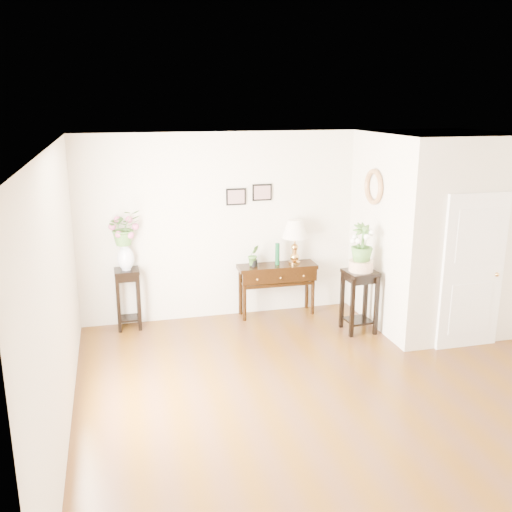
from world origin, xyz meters
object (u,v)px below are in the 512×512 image
object	(u,v)px
console_table	(277,290)
plant_stand_a	(128,299)
plant_stand_b	(359,301)
table_lamp	(295,241)

from	to	relation	value
console_table	plant_stand_a	world-z (taller)	plant_stand_a
plant_stand_a	plant_stand_b	bearing A→B (deg)	-16.36
console_table	plant_stand_a	xyz separation A→B (m)	(-2.25, 0.00, 0.04)
table_lamp	plant_stand_a	world-z (taller)	table_lamp
plant_stand_a	plant_stand_b	size ratio (longest dim) A/B	0.98
table_lamp	plant_stand_a	distance (m)	2.63
plant_stand_b	table_lamp	bearing A→B (deg)	125.73
table_lamp	plant_stand_a	size ratio (longest dim) A/B	0.78
table_lamp	plant_stand_b	world-z (taller)	table_lamp
console_table	table_lamp	world-z (taller)	table_lamp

